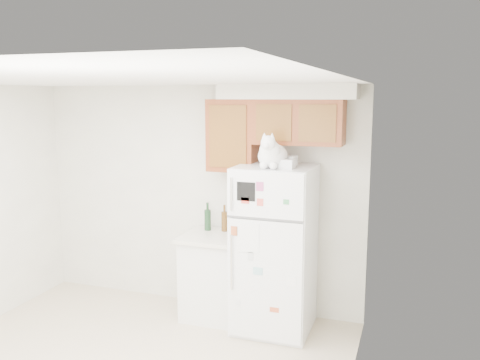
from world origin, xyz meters
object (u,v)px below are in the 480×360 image
at_px(base_counter, 214,275).
at_px(storage_box_back, 287,161).
at_px(storage_box_front, 286,164).
at_px(cat, 272,154).
at_px(bottle_amber, 224,218).
at_px(refrigerator, 274,249).
at_px(bottle_green, 208,216).

height_order(base_counter, storage_box_back, storage_box_back).
distance_m(base_counter, storage_box_front, 1.55).
distance_m(cat, bottle_amber, 1.06).
bearing_deg(base_counter, bottle_amber, 70.93).
bearing_deg(refrigerator, bottle_amber, 159.06).
bearing_deg(storage_box_back, cat, -107.50).
xyz_separation_m(refrigerator, cat, (0.00, -0.13, 0.98)).
xyz_separation_m(refrigerator, bottle_green, (-0.82, 0.22, 0.22)).
bearing_deg(bottle_green, base_counter, -48.08).
relative_size(refrigerator, bottle_green, 5.49).
height_order(refrigerator, cat, cat).
relative_size(base_counter, bottle_amber, 3.15).
xyz_separation_m(cat, bottle_green, (-0.82, 0.35, -0.76)).
bearing_deg(bottle_green, storage_box_back, -9.08).
height_order(base_counter, cat, cat).
relative_size(base_counter, bottle_green, 2.97).
bearing_deg(cat, storage_box_back, 64.12).
bearing_deg(cat, bottle_amber, 149.53).
bearing_deg(bottle_amber, storage_box_back, -12.96).
relative_size(storage_box_back, bottle_amber, 0.62).
distance_m(refrigerator, cat, 0.99).
bearing_deg(refrigerator, storage_box_back, 36.34).
distance_m(cat, bottle_green, 1.17).
xyz_separation_m(base_counter, bottle_amber, (0.06, 0.17, 0.60)).
xyz_separation_m(base_counter, storage_box_front, (0.84, -0.22, 1.28)).
height_order(cat, bottle_amber, cat).
distance_m(storage_box_back, bottle_green, 1.15).
height_order(refrigerator, base_counter, refrigerator).
height_order(cat, storage_box_front, cat).
bearing_deg(base_counter, storage_box_front, -14.81).
xyz_separation_m(refrigerator, bottle_amber, (-0.63, 0.24, 0.22)).
xyz_separation_m(refrigerator, storage_box_back, (0.10, 0.07, 0.90)).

